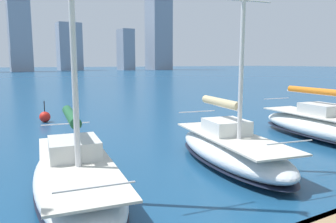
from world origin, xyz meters
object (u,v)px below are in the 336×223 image
Objects in this scene: sailboat_orange at (328,126)px; channel_buoy at (45,117)px; sailboat_tan at (231,148)px; sailboat_forest at (76,173)px.

sailboat_orange is 16.85m from channel_buoy.
sailboat_orange is 1.30× the size of sailboat_tan.
sailboat_forest reaches higher than sailboat_tan.
sailboat_orange is 12.64m from sailboat_forest.
sailboat_forest is 7.28× the size of channel_buoy.
sailboat_tan is (6.82, 0.64, -0.06)m from sailboat_orange.
sailboat_orange is at bearing 132.81° from channel_buoy.
channel_buoy is at bearing -95.26° from sailboat_forest.
sailboat_forest reaches higher than channel_buoy.
sailboat_orange reaches higher than sailboat_tan.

